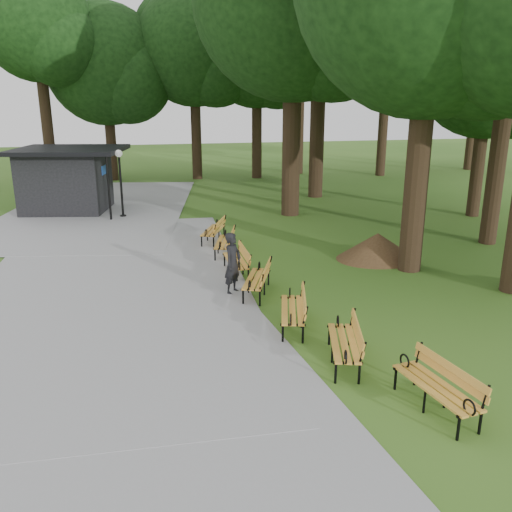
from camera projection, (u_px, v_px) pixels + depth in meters
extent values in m
plane|color=#335F1B|center=(266.00, 310.00, 13.54)|extent=(100.00, 100.00, 0.00)
cube|color=#97979A|center=(107.00, 282.00, 15.50)|extent=(12.00, 38.00, 0.06)
imported|color=black|center=(233.00, 263.00, 14.48)|extent=(0.72, 0.74, 1.71)
cylinder|color=black|center=(121.00, 187.00, 23.56)|extent=(0.10, 0.10, 2.73)
sphere|color=white|center=(119.00, 153.00, 23.14)|extent=(0.32, 0.32, 0.32)
cone|color=#47301C|center=(377.00, 246.00, 17.71)|extent=(2.28, 2.28, 0.88)
cylinder|color=black|center=(419.00, 146.00, 15.62)|extent=(0.70, 0.70, 7.64)
cylinder|color=black|center=(499.00, 144.00, 18.74)|extent=(0.60, 0.60, 7.17)
cylinder|color=black|center=(292.00, 121.00, 23.28)|extent=(0.80, 0.80, 8.36)
cylinder|color=black|center=(318.00, 116.00, 27.66)|extent=(0.76, 0.76, 8.47)
sphere|color=black|center=(321.00, 10.00, 26.22)|extent=(7.37, 7.37, 7.37)
cylinder|color=black|center=(480.00, 150.00, 23.43)|extent=(0.56, 0.56, 5.89)
sphere|color=black|center=(490.00, 66.00, 22.43)|extent=(6.05, 6.05, 6.05)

